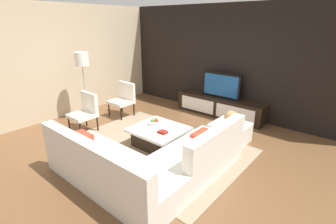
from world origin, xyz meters
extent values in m
plane|color=brown|center=(0.00, 0.00, 0.00)|extent=(14.00, 14.00, 0.00)
cube|color=black|center=(0.00, 2.70, 1.40)|extent=(6.40, 0.12, 2.80)
cube|color=beige|center=(-3.20, 0.20, 1.40)|extent=(0.12, 5.20, 2.80)
cube|color=gray|center=(-0.10, 0.00, 0.01)|extent=(3.44, 2.47, 0.01)
cube|color=black|center=(0.00, 2.40, 0.25)|extent=(2.38, 0.48, 0.50)
cube|color=white|center=(-0.55, 2.15, 0.25)|extent=(1.01, 0.01, 0.35)
cube|color=white|center=(0.55, 2.15, 0.25)|extent=(1.01, 0.01, 0.35)
cube|color=black|center=(0.00, 2.40, 0.82)|extent=(1.05, 0.05, 0.65)
cube|color=#194C8C|center=(0.00, 2.37, 0.82)|extent=(0.95, 0.01, 0.55)
cube|color=white|center=(0.20, -1.30, 0.21)|extent=(2.38, 0.85, 0.42)
cube|color=white|center=(0.20, -1.64, 0.63)|extent=(2.38, 0.18, 0.42)
cube|color=white|center=(0.96, -0.08, 0.21)|extent=(0.85, 1.58, 0.42)
cube|color=white|center=(1.30, -0.08, 0.63)|extent=(0.18, 1.58, 0.42)
cube|color=red|center=(-0.51, -1.30, 0.53)|extent=(0.36, 0.20, 0.22)
cube|color=red|center=(0.96, 0.31, 0.45)|extent=(0.60, 0.44, 0.06)
cube|color=black|center=(-0.10, 0.10, 0.17)|extent=(0.81, 0.76, 0.33)
cube|color=white|center=(-0.10, 0.10, 0.35)|extent=(1.01, 0.95, 0.05)
cylinder|color=black|center=(-2.11, -0.70, 0.19)|extent=(0.04, 0.04, 0.38)
cylinder|color=black|center=(-1.65, -0.70, 0.19)|extent=(0.04, 0.04, 0.38)
cylinder|color=black|center=(-2.11, -0.26, 0.19)|extent=(0.04, 0.04, 0.38)
cylinder|color=black|center=(-1.65, -0.26, 0.19)|extent=(0.04, 0.04, 0.38)
cube|color=white|center=(-1.88, -0.48, 0.38)|extent=(0.54, 0.52, 0.08)
cube|color=white|center=(-1.88, -0.26, 0.65)|extent=(0.54, 0.08, 0.45)
cylinder|color=#A5A5AA|center=(-2.52, 0.05, 0.01)|extent=(0.28, 0.28, 0.02)
cylinder|color=#A5A5AA|center=(-2.52, 0.05, 0.69)|extent=(0.03, 0.03, 1.34)
cylinder|color=white|center=(-2.52, 0.05, 1.52)|extent=(0.33, 0.33, 0.32)
cube|color=white|center=(0.92, 1.17, 0.20)|extent=(0.70, 0.70, 0.40)
cylinder|color=silver|center=(-0.28, 0.20, 0.42)|extent=(0.28, 0.28, 0.07)
sphere|color=#B23326|center=(-0.25, 0.20, 0.47)|extent=(0.09, 0.09, 0.09)
sphere|color=#4C8C33|center=(-0.30, 0.25, 0.47)|extent=(0.09, 0.09, 0.09)
sphere|color=#4C8C33|center=(-0.30, 0.16, 0.47)|extent=(0.10, 0.10, 0.10)
cylinder|color=black|center=(-2.22, 0.50, 0.19)|extent=(0.04, 0.04, 0.38)
cylinder|color=black|center=(-1.73, 0.50, 0.19)|extent=(0.04, 0.04, 0.38)
cylinder|color=black|center=(-2.22, 0.94, 0.19)|extent=(0.04, 0.04, 0.38)
cylinder|color=black|center=(-1.73, 0.94, 0.19)|extent=(0.04, 0.04, 0.38)
cube|color=white|center=(-1.98, 0.72, 0.38)|extent=(0.57, 0.52, 0.08)
cube|color=white|center=(-1.98, 0.94, 0.65)|extent=(0.57, 0.08, 0.45)
sphere|color=#AD8451|center=(0.92, 1.17, 0.54)|extent=(0.28, 0.28, 0.28)
cube|color=maroon|center=(0.11, -0.02, 0.40)|extent=(0.18, 0.11, 0.03)
cube|color=maroon|center=(0.13, -0.03, 0.42)|extent=(0.15, 0.12, 0.02)
camera|label=1|loc=(2.92, -3.22, 2.37)|focal=26.43mm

